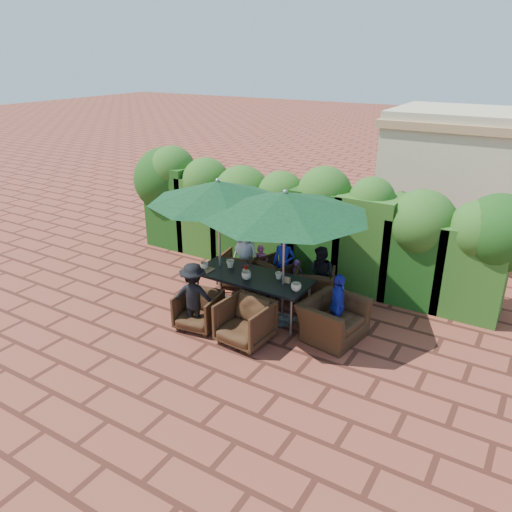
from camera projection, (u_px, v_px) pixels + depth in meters
The scene contains 32 objects.
ground at pixel (244, 315), 9.27m from camera, with size 80.00×80.00×0.00m, color brown.
dining_table at pixel (252, 280), 9.14m from camera, with size 2.19×0.90×0.75m.
umbrella_left at pixel (218, 192), 8.96m from camera, with size 2.55×2.55×2.46m.
umbrella_right at pixel (285, 204), 8.24m from camera, with size 2.90×2.90×2.46m.
chair_far_left at pixel (240, 267), 10.37m from camera, with size 0.75×0.70×0.77m, color black.
chair_far_mid at pixel (276, 273), 10.13m from camera, with size 0.72×0.68×0.74m, color black.
chair_far_right at pixel (314, 284), 9.63m from camera, with size 0.74×0.69×0.76m, color black.
chair_near_left at pixel (198, 309), 8.76m from camera, with size 0.71×0.66×0.73m, color black.
chair_near_right at pixel (245, 320), 8.29m from camera, with size 0.79×0.74×0.82m, color black.
chair_end_right at pixel (333, 313), 8.41m from camera, with size 1.04×0.68×0.91m, color black.
adult_far_left at pixel (246, 255), 10.32m from camera, with size 0.64×0.38×1.29m, color silver.
adult_far_mid at pixel (284, 264), 9.95m from camera, with size 0.44×0.36×1.23m, color #1C259C.
adult_far_right at pixel (321, 277), 9.47m from camera, with size 0.56×0.34×1.17m, color black.
adult_near_left at pixel (194, 297), 8.63m from camera, with size 0.79×0.36×1.24m, color black.
adult_end_right at pixel (338, 306), 8.42m from camera, with size 0.67×0.34×1.14m, color #1C259C.
child_left at pixel (261, 265), 10.36m from camera, with size 0.31×0.25×0.87m, color #D14A8A.
child_right at pixel (296, 277), 9.96m from camera, with size 0.26×0.22×0.74m, color #7F4495.
pedestrian_a at pixel (397, 225), 11.53m from camera, with size 1.53×0.55×1.64m, color #308825.
pedestrian_b at pixel (435, 230), 11.33m from camera, with size 0.75×0.46×1.56m, color #D14A8A.
pedestrian_c at pixel (480, 236), 10.85m from camera, with size 1.05×0.48×1.64m, color gray.
cup_a at pixel (204, 266), 9.38m from camera, with size 0.16×0.16×0.12m, color beige.
cup_b at pixel (230, 264), 9.44m from camera, with size 0.16×0.16×0.15m, color beige.
cup_c at pixel (246, 275), 8.96m from camera, with size 0.18×0.18×0.14m, color beige.
cup_d at pixel (279, 276), 8.98m from camera, with size 0.13×0.13×0.12m, color beige.
cup_e at pixel (296, 287), 8.52m from camera, with size 0.18×0.18×0.14m, color beige.
ketchup_bottle at pixel (246, 270), 9.16m from camera, with size 0.04×0.04×0.17m, color #B20C0A.
sauce_bottle at pixel (248, 269), 9.19m from camera, with size 0.04×0.04×0.17m, color #4C230C.
serving_tray at pixel (204, 269), 9.37m from camera, with size 0.35×0.25×0.02m, color #976E49.
number_block_left at pixel (246, 272), 9.16m from camera, with size 0.12×0.06×0.10m, color tan.
number_block_right at pixel (287, 280), 8.83m from camera, with size 0.12×0.06×0.10m, color tan.
hedge_wall at pixel (294, 214), 10.69m from camera, with size 9.10×1.60×2.47m.
building at pixel (511, 178), 12.50m from camera, with size 6.20×3.08×3.20m.
Camera 1 is at (4.44, -6.84, 4.56)m, focal length 35.00 mm.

